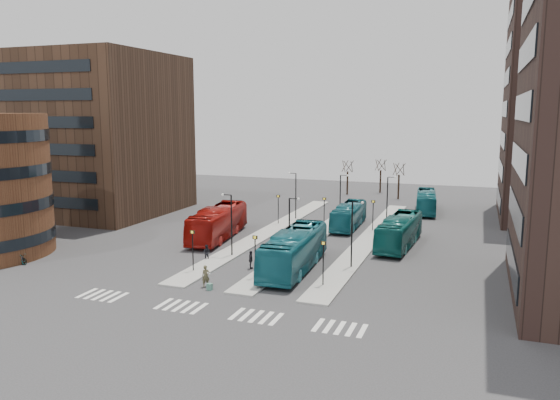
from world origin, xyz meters
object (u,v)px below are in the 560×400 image
(suitcase, at_px, (210,287))
(teal_bus_d, at_px, (426,202))
(red_bus, at_px, (218,223))
(bicycle_mid, at_px, (19,259))
(commuter_b, at_px, (251,260))
(teal_bus_b, at_px, (349,216))
(bicycle_far, at_px, (19,259))
(teal_bus_a, at_px, (294,250))
(traveller, at_px, (206,276))
(commuter_a, at_px, (206,252))
(teal_bus_c, at_px, (399,231))
(commuter_c, at_px, (290,260))

(suitcase, relative_size, teal_bus_d, 0.05)
(red_bus, bearing_deg, bicycle_mid, -135.80)
(commuter_b, bearing_deg, teal_bus_b, -35.27)
(bicycle_mid, xyz_separation_m, bicycle_far, (0.00, 0.03, 0.02))
(red_bus, distance_m, teal_bus_a, 14.99)
(bicycle_mid, bearing_deg, teal_bus_a, -72.46)
(red_bus, height_order, teal_bus_a, teal_bus_a)
(traveller, xyz_separation_m, commuter_a, (-3.82, 7.38, -0.14))
(bicycle_far, bearing_deg, red_bus, -36.73)
(bicycle_mid, bearing_deg, red_bus, -37.10)
(traveller, xyz_separation_m, commuter_b, (1.41, 6.05, -0.06))
(teal_bus_a, distance_m, commuter_a, 9.13)
(commuter_b, bearing_deg, teal_bus_c, -64.95)
(bicycle_mid, bearing_deg, teal_bus_b, -41.92)
(commuter_c, bearing_deg, teal_bus_c, 165.07)
(teal_bus_b, distance_m, commuter_b, 21.17)
(red_bus, height_order, teal_bus_d, red_bus)
(suitcase, bearing_deg, traveller, 132.89)
(commuter_b, height_order, commuter_c, commuter_b)
(traveller, bearing_deg, bicycle_mid, 140.66)
(teal_bus_c, distance_m, commuter_b, 17.43)
(commuter_c, xyz_separation_m, bicycle_mid, (-24.36, -7.44, -0.27))
(suitcase, height_order, commuter_c, commuter_c)
(suitcase, relative_size, teal_bus_a, 0.04)
(teal_bus_a, relative_size, teal_bus_c, 1.11)
(teal_bus_d, height_order, commuter_a, teal_bus_d)
(commuter_b, xyz_separation_m, commuter_c, (3.31, 1.35, -0.10))
(commuter_a, bearing_deg, suitcase, 104.73)
(traveller, height_order, commuter_a, traveller)
(bicycle_mid, bearing_deg, traveller, -88.36)
(red_bus, height_order, commuter_a, red_bus)
(teal_bus_c, xyz_separation_m, traveller, (-12.95, -19.09, -0.75))
(suitcase, height_order, commuter_b, commuter_b)
(commuter_a, distance_m, commuter_c, 8.54)
(commuter_a, xyz_separation_m, bicycle_far, (-15.81, -7.39, -0.26))
(teal_bus_a, bearing_deg, bicycle_mid, -166.71)
(suitcase, height_order, teal_bus_d, teal_bus_d)
(teal_bus_d, xyz_separation_m, commuter_a, (-17.56, -33.26, -0.78))
(suitcase, bearing_deg, commuter_a, 115.85)
(teal_bus_d, relative_size, traveller, 6.13)
(teal_bus_d, bearing_deg, commuter_c, -110.51)
(red_bus, bearing_deg, commuter_b, -57.55)
(teal_bus_a, distance_m, bicycle_mid, 25.92)
(bicycle_mid, bearing_deg, commuter_a, -63.35)
(teal_bus_a, bearing_deg, teal_bus_d, 73.04)
(suitcase, height_order, commuter_a, commuter_a)
(bicycle_mid, distance_m, bicycle_far, 0.04)
(teal_bus_c, xyz_separation_m, bicycle_far, (-32.58, -19.10, -1.15))
(commuter_a, bearing_deg, teal_bus_c, -159.50)
(teal_bus_c, height_order, teal_bus_d, teal_bus_c)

